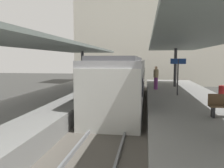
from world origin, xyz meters
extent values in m
plane|color=#383835|center=(0.00, 0.00, 0.00)|extent=(80.00, 80.00, 0.00)
cube|color=gray|center=(-3.80, 0.00, 0.50)|extent=(4.40, 28.00, 1.00)
cube|color=gray|center=(3.80, 0.00, 0.50)|extent=(4.40, 28.00, 1.00)
cube|color=#59544C|center=(0.00, 0.00, 0.10)|extent=(3.20, 28.00, 0.20)
cube|color=slate|center=(-0.72, 0.00, 0.27)|extent=(0.08, 28.00, 0.14)
cube|color=slate|center=(0.72, 0.00, 0.27)|extent=(0.08, 28.00, 0.14)
cube|color=#ADADB2|center=(0.00, 4.48, 1.65)|extent=(2.70, 14.10, 2.90)
cube|color=silver|center=(0.00, -2.60, 1.50)|extent=(2.65, 0.08, 2.60)
cube|color=black|center=(-1.37, 4.48, 2.00)|extent=(0.04, 12.97, 0.76)
cube|color=black|center=(1.37, 4.48, 2.00)|extent=(0.04, 12.97, 0.76)
cube|color=#515156|center=(0.00, 4.48, 3.20)|extent=(2.16, 13.39, 0.20)
cylinder|color=#333335|center=(-3.80, 7.70, 2.42)|extent=(0.24, 0.24, 2.83)
cube|color=slate|center=(-3.80, 1.40, 3.91)|extent=(4.18, 21.00, 0.16)
cylinder|color=#333335|center=(3.80, 7.70, 2.52)|extent=(0.24, 0.24, 3.03)
cube|color=slate|center=(3.80, 1.40, 4.11)|extent=(4.18, 21.00, 0.16)
cube|color=black|center=(4.00, -2.49, 1.20)|extent=(0.08, 0.32, 0.40)
cylinder|color=#262628|center=(3.39, 2.92, 2.10)|extent=(0.08, 0.08, 2.20)
cube|color=navy|center=(3.39, 2.92, 3.05)|extent=(0.90, 0.06, 0.32)
cylinder|color=maroon|center=(5.47, 1.22, 1.40)|extent=(0.44, 0.44, 0.80)
cylinder|color=#7A337A|center=(2.21, 5.64, 1.43)|extent=(0.28, 0.28, 0.87)
cylinder|color=#998460|center=(2.21, 5.64, 2.16)|extent=(0.36, 0.36, 0.58)
sphere|color=tan|center=(2.21, 5.64, 2.56)|extent=(0.22, 0.22, 0.22)
cube|color=beige|center=(1.57, 20.00, 5.50)|extent=(18.00, 6.00, 11.00)
camera|label=1|loc=(1.51, -11.56, 3.14)|focal=37.74mm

